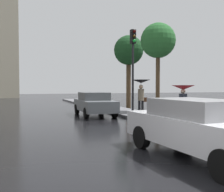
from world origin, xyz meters
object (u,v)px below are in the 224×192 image
street_tree_near (158,41)px  car_white_mid_road (198,127)px  pedestrian_with_umbrella_near (141,88)px  street_tree_far (129,52)px  traffic_light (133,57)px  car_grey_near_kerb (94,103)px  pedestrian_with_umbrella_far (183,94)px

street_tree_near → car_white_mid_road: bearing=-115.2°
pedestrian_with_umbrella_near → street_tree_far: (2.16, 6.52, 2.93)m
traffic_light → street_tree_near: (2.79, 2.11, 1.34)m
traffic_light → street_tree_far: (2.70, 6.62, 1.25)m
traffic_light → car_grey_near_kerb: bearing=122.7°
pedestrian_with_umbrella_far → street_tree_far: 10.76m
car_grey_near_kerb → street_tree_near: street_tree_near is taller
car_white_mid_road → pedestrian_with_umbrella_near: size_ratio=2.29×
car_grey_near_kerb → pedestrian_with_umbrella_far: pedestrian_with_umbrella_far is taller
pedestrian_with_umbrella_near → street_tree_far: 7.46m
car_white_mid_road → pedestrian_with_umbrella_far: 4.91m
car_white_mid_road → traffic_light: 8.25m
car_white_mid_road → street_tree_far: street_tree_far is taller
street_tree_near → traffic_light: bearing=-142.9°
car_grey_near_kerb → traffic_light: traffic_light is taller
street_tree_near → street_tree_far: size_ratio=1.00×
car_grey_near_kerb → car_white_mid_road: bearing=-89.2°
car_white_mid_road → car_grey_near_kerb: bearing=84.8°
pedestrian_with_umbrella_far → car_grey_near_kerb: bearing=-71.3°
car_grey_near_kerb → street_tree_near: 5.87m
traffic_light → street_tree_near: street_tree_near is taller
pedestrian_with_umbrella_near → street_tree_far: bearing=84.4°
pedestrian_with_umbrella_far → traffic_light: bearing=-80.3°
pedestrian_with_umbrella_near → pedestrian_with_umbrella_far: size_ratio=1.19×
car_white_mid_road → pedestrian_with_umbrella_far: (2.54, 4.14, 0.71)m
pedestrian_with_umbrella_far → street_tree_near: 6.78m
car_grey_near_kerb → car_white_mid_road: car_white_mid_road is taller
car_white_mid_road → pedestrian_with_umbrella_far: bearing=54.9°
car_grey_near_kerb → car_white_mid_road: 9.96m
street_tree_near → street_tree_far: bearing=91.1°
car_grey_near_kerb → street_tree_far: street_tree_far is taller
street_tree_near → car_grey_near_kerb: bearing=176.9°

